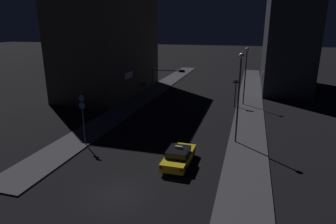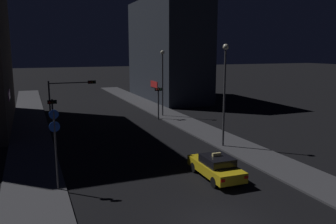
% 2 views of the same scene
% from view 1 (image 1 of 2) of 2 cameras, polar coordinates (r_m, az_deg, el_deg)
% --- Properties ---
extents(ground_plane, '(300.00, 300.00, 0.00)m').
position_cam_1_polar(ground_plane, '(19.59, -9.68, -15.85)').
color(ground_plane, black).
extents(sidewalk_left, '(3.43, 60.09, 0.12)m').
position_cam_1_polar(sidewalk_left, '(46.63, -3.56, 3.74)').
color(sidewalk_left, '#424247').
rests_on(sidewalk_left, ground_plane).
extents(sidewalk_right, '(3.43, 60.09, 0.12)m').
position_cam_1_polar(sidewalk_right, '(44.05, 15.85, 2.36)').
color(sidewalk_right, '#424247').
rests_on(sidewalk_right, ground_plane).
extents(building_facade_left, '(9.48, 20.04, 19.74)m').
position_cam_1_polar(building_facade_left, '(47.62, -11.54, 15.63)').
color(building_facade_left, '#473D33').
rests_on(building_facade_left, ground_plane).
extents(building_facade_right, '(7.14, 19.04, 15.58)m').
position_cam_1_polar(building_facade_right, '(54.02, 22.37, 12.62)').
color(building_facade_right, '#282D38').
rests_on(building_facade_right, ground_plane).
extents(taxi, '(1.88, 4.48, 1.62)m').
position_cam_1_polar(taxi, '(22.68, 2.14, -8.72)').
color(taxi, yellow).
rests_on(taxi, ground_plane).
extents(traffic_light_overhead, '(4.75, 0.42, 4.73)m').
position_cam_1_polar(traffic_light_overhead, '(40.69, -0.51, 6.81)').
color(traffic_light_overhead, '#47474C').
rests_on(traffic_light_overhead, ground_plane).
extents(traffic_light_left_kerb, '(0.80, 0.42, 3.44)m').
position_cam_1_polar(traffic_light_left_kerb, '(37.80, -5.03, 4.42)').
color(traffic_light_left_kerb, '#47474C').
rests_on(traffic_light_left_kerb, ground_plane).
extents(traffic_light_right_kerb, '(0.80, 0.42, 3.68)m').
position_cam_1_polar(traffic_light_right_kerb, '(39.10, 13.18, 4.69)').
color(traffic_light_right_kerb, '#47474C').
rests_on(traffic_light_right_kerb, ground_plane).
extents(sign_pole_left, '(0.58, 0.10, 4.51)m').
position_cam_1_polar(sign_pole_left, '(26.74, -16.42, -0.65)').
color(sign_pole_left, '#47474C').
rests_on(sign_pole_left, sidewalk_left).
extents(street_lamp_near_block, '(0.46, 0.46, 8.11)m').
position_cam_1_polar(street_lamp_near_block, '(26.22, 13.85, 4.85)').
color(street_lamp_near_block, '#47474C').
rests_on(street_lamp_near_block, sidewalk_right).
extents(street_lamp_far_block, '(0.48, 0.48, 7.61)m').
position_cam_1_polar(street_lamp_far_block, '(40.10, 15.07, 8.45)').
color(street_lamp_far_block, '#47474C').
rests_on(street_lamp_far_block, sidewalk_right).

